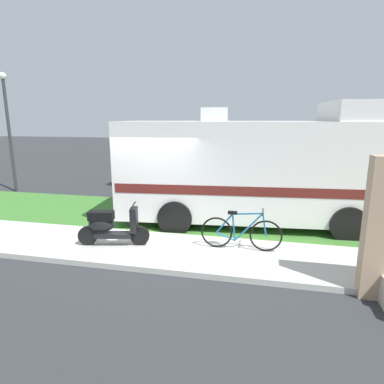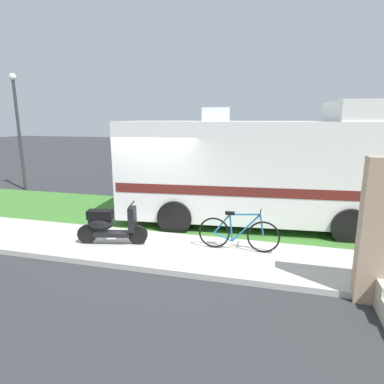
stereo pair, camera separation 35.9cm
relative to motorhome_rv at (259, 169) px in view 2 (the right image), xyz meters
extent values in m
plane|color=#2D3033|center=(-2.66, -1.41, -1.61)|extent=(80.00, 80.00, 0.00)
cube|color=beige|center=(-2.66, -2.61, -1.55)|extent=(24.00, 2.00, 0.12)
cube|color=#3D752D|center=(-2.66, 0.09, -1.57)|extent=(24.00, 3.40, 0.08)
cube|color=silver|center=(-0.12, -0.01, -0.02)|extent=(7.47, 3.03, 2.59)
cube|color=silver|center=(2.62, 0.24, 1.53)|extent=(2.00, 2.42, 0.50)
cube|color=#591E19|center=(-0.12, -0.01, -0.40)|extent=(7.33, 3.04, 0.24)
cube|color=silver|center=(-1.20, -0.11, 1.46)|extent=(0.75, 0.66, 0.36)
cylinder|color=black|center=(2.03, 1.33, -1.16)|extent=(0.92, 0.36, 0.90)
cylinder|color=black|center=(2.24, -0.95, -1.16)|extent=(0.92, 0.36, 0.90)
cylinder|color=black|center=(-2.21, 0.95, -1.16)|extent=(0.92, 0.36, 0.90)
cylinder|color=black|center=(-2.01, -1.33, -1.16)|extent=(0.92, 0.36, 0.90)
cylinder|color=black|center=(-2.53, -2.51, -1.27)|extent=(0.45, 0.19, 0.44)
cylinder|color=black|center=(-3.69, -2.77, -1.27)|extent=(0.45, 0.19, 0.44)
cube|color=black|center=(-3.11, -2.64, -1.25)|extent=(0.87, 0.45, 0.10)
cube|color=black|center=(-3.36, -2.70, -0.79)|extent=(0.60, 0.38, 0.20)
ellipsoid|color=black|center=(-3.36, -2.70, -0.99)|extent=(0.65, 0.42, 0.36)
cube|color=black|center=(-2.64, -2.54, -0.89)|extent=(0.21, 0.34, 0.56)
cylinder|color=black|center=(-2.64, -2.54, -0.54)|extent=(0.14, 0.50, 0.04)
sphere|color=white|center=(-2.64, -2.54, -0.71)|extent=(0.12, 0.12, 0.12)
torus|color=black|center=(0.29, -2.27, -1.14)|extent=(0.70, 0.04, 0.70)
torus|color=black|center=(-0.79, -2.28, -1.14)|extent=(0.70, 0.04, 0.70)
cylinder|color=#1E6699|center=(-0.09, -2.28, -0.97)|extent=(0.61, 0.04, 0.68)
cylinder|color=#1E6699|center=(-0.41, -2.28, -0.99)|extent=(0.10, 0.04, 0.61)
cylinder|color=#1E6699|center=(-0.12, -2.28, -0.66)|extent=(0.65, 0.04, 0.09)
cylinder|color=#1E6699|center=(-0.59, -2.28, -1.22)|extent=(0.42, 0.04, 0.19)
cylinder|color=#1E6699|center=(-0.62, -2.28, -0.91)|extent=(0.37, 0.04, 0.47)
cylinder|color=#1E6699|center=(0.25, -2.27, -0.89)|extent=(0.12, 0.04, 0.51)
cube|color=black|center=(-0.44, -2.28, -0.66)|extent=(0.20, 0.10, 0.06)
cylinder|color=black|center=(0.20, -2.27, -0.60)|extent=(0.03, 0.52, 0.03)
cube|color=silver|center=(-4.72, 4.67, -0.58)|extent=(2.40, 2.06, 1.50)
cube|color=black|center=(-4.72, 4.67, -0.13)|extent=(2.29, 2.08, 0.44)
cube|color=silver|center=(-2.13, 4.57, -0.93)|extent=(2.92, 2.08, 0.80)
cylinder|color=black|center=(-4.94, 3.74, -1.23)|extent=(0.77, 0.27, 0.76)
cylinder|color=black|center=(-4.86, 5.62, -1.23)|extent=(0.77, 0.27, 0.76)
cylinder|color=black|center=(-1.84, 3.61, -1.23)|extent=(0.77, 0.27, 0.76)
cylinder|color=black|center=(-1.76, 5.50, -1.23)|extent=(0.77, 0.27, 0.76)
cylinder|color=#333338|center=(-9.81, 2.19, 0.61)|extent=(0.12, 0.12, 4.43)
sphere|color=silver|center=(-9.81, 2.19, 2.94)|extent=(0.28, 0.28, 0.28)
camera|label=1|loc=(0.17, -9.18, 1.36)|focal=30.65mm
camera|label=2|loc=(0.52, -9.09, 1.36)|focal=30.65mm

